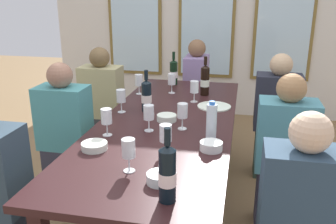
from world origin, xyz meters
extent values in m
plane|color=olive|center=(0.00, 0.00, 0.00)|extent=(12.00, 12.00, 0.00)
cube|color=silver|center=(0.00, 2.47, 1.45)|extent=(4.12, 0.06, 2.90)
cube|color=brown|center=(-0.95, 2.42, 1.45)|extent=(0.72, 0.03, 1.88)
cube|color=silver|center=(-0.95, 2.41, 1.45)|extent=(0.64, 0.01, 1.80)
cube|color=brown|center=(0.00, 2.42, 1.45)|extent=(0.72, 0.03, 1.88)
cube|color=silver|center=(0.00, 2.41, 1.45)|extent=(0.64, 0.01, 1.80)
cube|color=brown|center=(0.95, 2.42, 1.45)|extent=(0.72, 0.03, 1.88)
cube|color=silver|center=(0.95, 2.41, 1.45)|extent=(0.64, 0.01, 1.80)
cube|color=#31181A|center=(0.00, 0.00, 0.72)|extent=(0.92, 2.38, 0.04)
cube|color=#31181A|center=(-0.36, 1.09, 0.35)|extent=(0.07, 0.07, 0.70)
cube|color=#31181A|center=(0.36, 1.09, 0.35)|extent=(0.07, 0.07, 0.70)
cylinder|color=white|center=(0.30, 0.37, 0.74)|extent=(0.26, 0.26, 0.01)
cylinder|color=black|center=(0.22, -1.00, 0.86)|extent=(0.07, 0.08, 0.24)
cone|color=black|center=(0.22, -1.00, 0.99)|extent=(0.07, 0.08, 0.02)
cylinder|color=black|center=(0.22, -1.00, 1.04)|extent=(0.03, 0.03, 0.08)
cylinder|color=white|center=(0.22, -1.00, 0.85)|extent=(0.08, 0.08, 0.06)
cylinder|color=black|center=(0.18, 0.70, 0.86)|extent=(0.08, 0.07, 0.24)
cone|color=black|center=(0.18, 0.70, 0.99)|extent=(0.08, 0.07, 0.02)
cylinder|color=black|center=(0.18, 0.70, 1.04)|extent=(0.03, 0.03, 0.08)
cylinder|color=silver|center=(0.18, 0.70, 0.85)|extent=(0.08, 0.08, 0.06)
cylinder|color=black|center=(-0.15, 1.02, 0.85)|extent=(0.08, 0.08, 0.22)
cone|color=black|center=(-0.15, 1.02, 0.97)|extent=(0.08, 0.08, 0.02)
cylinder|color=black|center=(-0.15, 1.02, 1.02)|extent=(0.03, 0.03, 0.08)
cylinder|color=silver|center=(-0.15, 1.02, 0.84)|extent=(0.08, 0.08, 0.06)
cylinder|color=black|center=(-0.19, 0.17, 0.85)|extent=(0.08, 0.08, 0.21)
cone|color=black|center=(-0.19, 0.17, 0.97)|extent=(0.08, 0.08, 0.02)
cylinder|color=black|center=(-0.19, 0.17, 1.02)|extent=(0.03, 0.03, 0.08)
cylinder|color=silver|center=(-0.19, 0.17, 0.84)|extent=(0.08, 0.08, 0.06)
cylinder|color=white|center=(0.00, -0.01, 0.76)|extent=(0.14, 0.14, 0.04)
cylinder|color=white|center=(-0.30, -0.57, 0.76)|extent=(0.15, 0.15, 0.04)
cylinder|color=white|center=(0.15, -0.86, 0.76)|extent=(0.13, 0.13, 0.05)
cylinder|color=white|center=(0.35, -0.44, 0.77)|extent=(0.13, 0.13, 0.05)
cylinder|color=white|center=(0.33, -0.27, 0.85)|extent=(0.06, 0.06, 0.22)
cylinder|color=blue|center=(0.33, -0.27, 0.97)|extent=(0.04, 0.04, 0.02)
cylinder|color=white|center=(0.13, -0.14, 0.74)|extent=(0.06, 0.06, 0.00)
cylinder|color=white|center=(0.13, -0.14, 0.78)|extent=(0.01, 0.01, 0.07)
cylinder|color=white|center=(0.13, -0.14, 0.87)|extent=(0.07, 0.07, 0.09)
cylinder|color=white|center=(0.11, -0.55, 0.74)|extent=(0.06, 0.06, 0.00)
cylinder|color=white|center=(0.11, -0.55, 0.78)|extent=(0.01, 0.01, 0.07)
cylinder|color=white|center=(0.11, -0.55, 0.87)|extent=(0.07, 0.07, 0.09)
cylinder|color=beige|center=(0.11, -0.55, 0.84)|extent=(0.06, 0.06, 0.04)
cylinder|color=white|center=(-0.03, -0.78, 0.74)|extent=(0.06, 0.06, 0.00)
cylinder|color=white|center=(-0.03, -0.78, 0.78)|extent=(0.01, 0.01, 0.07)
cylinder|color=white|center=(-0.03, -0.78, 0.87)|extent=(0.07, 0.07, 0.09)
cylinder|color=white|center=(-0.11, 0.71, 0.74)|extent=(0.06, 0.06, 0.00)
cylinder|color=white|center=(-0.11, 0.71, 0.78)|extent=(0.01, 0.01, 0.07)
cylinder|color=white|center=(-0.11, 0.71, 0.87)|extent=(0.07, 0.07, 0.09)
cylinder|color=beige|center=(-0.11, 0.71, 0.84)|extent=(0.06, 0.06, 0.03)
cylinder|color=white|center=(-0.37, 0.10, 0.74)|extent=(0.06, 0.06, 0.00)
cylinder|color=white|center=(-0.37, 0.10, 0.78)|extent=(0.01, 0.01, 0.07)
cylinder|color=white|center=(-0.37, 0.10, 0.87)|extent=(0.07, 0.07, 0.09)
cylinder|color=maroon|center=(-0.37, 0.10, 0.83)|extent=(0.06, 0.06, 0.02)
cylinder|color=white|center=(-0.38, 0.62, 0.74)|extent=(0.06, 0.06, 0.00)
cylinder|color=white|center=(-0.38, 0.62, 0.78)|extent=(0.01, 0.01, 0.07)
cylinder|color=white|center=(-0.38, 0.62, 0.87)|extent=(0.07, 0.07, 0.09)
cylinder|color=maroon|center=(-0.38, 0.62, 0.84)|extent=(0.06, 0.06, 0.04)
cylinder|color=white|center=(-0.07, -0.22, 0.74)|extent=(0.06, 0.06, 0.00)
cylinder|color=white|center=(-0.07, -0.22, 0.78)|extent=(0.01, 0.01, 0.07)
cylinder|color=white|center=(-0.07, -0.22, 0.87)|extent=(0.07, 0.07, 0.09)
cylinder|color=maroon|center=(-0.07, -0.22, 0.83)|extent=(0.06, 0.06, 0.02)
cylinder|color=white|center=(-0.31, -0.35, 0.74)|extent=(0.06, 0.06, 0.00)
cylinder|color=white|center=(-0.31, -0.35, 0.78)|extent=(0.01, 0.01, 0.07)
cylinder|color=white|center=(-0.31, -0.35, 0.87)|extent=(0.07, 0.07, 0.09)
cylinder|color=beige|center=(-0.31, -0.35, 0.84)|extent=(0.06, 0.06, 0.03)
cylinder|color=white|center=(0.12, 0.48, 0.74)|extent=(0.06, 0.06, 0.00)
cylinder|color=white|center=(0.12, 0.48, 0.78)|extent=(0.01, 0.01, 0.07)
cylinder|color=white|center=(0.12, 0.48, 0.87)|extent=(0.07, 0.07, 0.09)
cube|color=#2E455B|center=(0.81, -0.77, 0.69)|extent=(0.38, 0.24, 0.48)
sphere|color=beige|center=(0.81, -0.77, 1.02)|extent=(0.19, 0.19, 0.19)
cube|color=#343341|center=(-0.81, 0.04, 0.23)|extent=(0.32, 0.24, 0.45)
cube|color=teal|center=(-0.81, 0.04, 0.69)|extent=(0.38, 0.24, 0.48)
sphere|color=#986A54|center=(-0.81, 0.04, 1.02)|extent=(0.19, 0.19, 0.19)
cube|color=#2B2A3C|center=(0.81, 0.00, 0.23)|extent=(0.32, 0.24, 0.45)
cube|color=teal|center=(0.81, 0.00, 0.69)|extent=(0.38, 0.24, 0.48)
sphere|color=#A0744B|center=(0.81, 0.00, 1.02)|extent=(0.19, 0.19, 0.19)
cube|color=#35383D|center=(-0.81, 0.80, 0.23)|extent=(0.32, 0.24, 0.45)
cube|color=tan|center=(-0.81, 0.80, 0.69)|extent=(0.38, 0.24, 0.48)
sphere|color=brown|center=(-0.81, 0.80, 1.02)|extent=(0.19, 0.19, 0.19)
cube|color=#2A392C|center=(0.81, 0.78, 0.23)|extent=(0.32, 0.24, 0.45)
cube|color=#232632|center=(0.81, 0.78, 0.69)|extent=(0.38, 0.24, 0.48)
sphere|color=tan|center=(0.81, 0.78, 1.02)|extent=(0.19, 0.19, 0.19)
cube|color=#33393A|center=(0.00, 1.54, 0.23)|extent=(0.24, 0.32, 0.45)
cube|color=#9079AE|center=(0.00, 1.54, 0.69)|extent=(0.24, 0.38, 0.48)
sphere|color=brown|center=(0.00, 1.54, 1.02)|extent=(0.19, 0.19, 0.19)
camera|label=1|loc=(0.50, -2.35, 1.61)|focal=39.05mm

